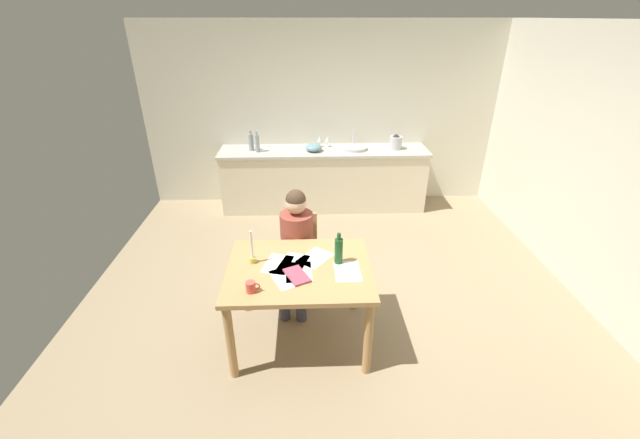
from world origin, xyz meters
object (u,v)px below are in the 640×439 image
object	(u,v)px
chair_at_table	(298,251)
sink_unit	(355,148)
wine_bottle_on_table	(338,251)
wine_glass_by_kettle	(320,139)
book_magazine	(297,276)
wine_glass_near_sink	(327,139)
coffee_mug	(251,287)
dining_table	(299,279)
person_seated	(296,242)
mixing_bowl	(314,147)
stovetop_kettle	(396,142)
bottle_oil	(251,142)
bottle_vinegar	(257,143)
candlestick	(252,254)

from	to	relation	value
chair_at_table	sink_unit	bearing A→B (deg)	69.18
wine_bottle_on_table	wine_glass_by_kettle	xyz separation A→B (m)	(-0.05, 2.89, 0.13)
book_magazine	wine_glass_near_sink	bearing A→B (deg)	56.78
chair_at_table	coffee_mug	size ratio (longest dim) A/B	7.90
dining_table	person_seated	size ratio (longest dim) A/B	1.00
mixing_bowl	stovetop_kettle	xyz separation A→B (m)	(1.19, 0.07, 0.04)
bottle_oil	wine_glass_near_sink	size ratio (longest dim) A/B	1.89
sink_unit	stovetop_kettle	xyz separation A→B (m)	(0.59, -0.00, 0.08)
person_seated	bottle_vinegar	world-z (taller)	person_seated
dining_table	bottle_oil	world-z (taller)	bottle_oil
chair_at_table	person_seated	size ratio (longest dim) A/B	0.72
coffee_mug	wine_bottle_on_table	bearing A→B (deg)	28.50
sink_unit	stovetop_kettle	distance (m)	0.60
chair_at_table	wine_glass_near_sink	bearing A→B (deg)	79.58
person_seated	wine_glass_by_kettle	world-z (taller)	person_seated
sink_unit	wine_glass_near_sink	size ratio (longest dim) A/B	2.34
wine_bottle_on_table	stovetop_kettle	distance (m)	2.94
dining_table	sink_unit	xyz separation A→B (m)	(0.78, 2.81, 0.27)
dining_table	wine_glass_by_kettle	distance (m)	2.99
book_magazine	sink_unit	xyz separation A→B (m)	(0.79, 2.94, 0.15)
candlestick	mixing_bowl	size ratio (longest dim) A/B	1.28
wine_glass_near_sink	wine_glass_by_kettle	bearing A→B (deg)	180.00
dining_table	chair_at_table	xyz separation A→B (m)	(-0.02, 0.71, -0.17)
coffee_mug	bottle_vinegar	xyz separation A→B (m)	(-0.26, 3.05, 0.22)
wine_bottle_on_table	mixing_bowl	size ratio (longest dim) A/B	1.20
chair_at_table	dining_table	bearing A→B (deg)	-88.26
person_seated	dining_table	bearing A→B (deg)	-86.20
book_magazine	wine_bottle_on_table	xyz separation A→B (m)	(0.35, 0.19, 0.11)
person_seated	wine_bottle_on_table	distance (m)	0.65
candlestick	sink_unit	distance (m)	2.96
coffee_mug	book_magazine	bearing A→B (deg)	28.44
candlestick	stovetop_kettle	size ratio (longest dim) A/B	1.38
dining_table	stovetop_kettle	distance (m)	3.15
person_seated	wine_glass_near_sink	world-z (taller)	person_seated
dining_table	wine_glass_near_sink	distance (m)	3.01
candlestick	book_magazine	bearing A→B (deg)	-30.21
book_magazine	dining_table	bearing A→B (deg)	56.86
person_seated	book_magazine	size ratio (longest dim) A/B	4.75
bottle_vinegar	wine_glass_near_sink	size ratio (longest dim) A/B	1.90
wine_bottle_on_table	wine_glass_by_kettle	size ratio (longest dim) A/B	1.84
dining_table	bottle_vinegar	bearing A→B (deg)	102.57
wine_glass_near_sink	bottle_vinegar	bearing A→B (deg)	-167.93
dining_table	candlestick	world-z (taller)	candlestick
wine_glass_by_kettle	stovetop_kettle	bearing A→B (deg)	-7.81
candlestick	wine_bottle_on_table	world-z (taller)	candlestick
bottle_vinegar	candlestick	bearing A→B (deg)	-85.22
wine_bottle_on_table	book_magazine	bearing A→B (deg)	-151.44
bottle_oil	wine_glass_by_kettle	bearing A→B (deg)	8.22
wine_glass_near_sink	wine_glass_by_kettle	distance (m)	0.11
chair_at_table	candlestick	distance (m)	0.80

